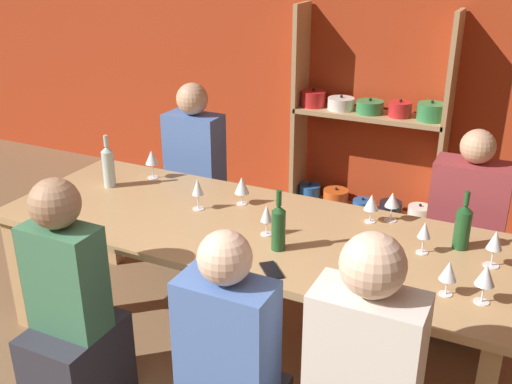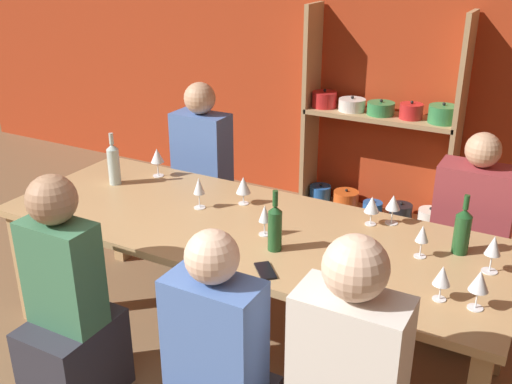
{
  "view_description": "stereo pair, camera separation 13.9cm",
  "coord_description": "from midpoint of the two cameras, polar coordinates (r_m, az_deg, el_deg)",
  "views": [
    {
      "loc": [
        1.41,
        -0.82,
        2.11
      ],
      "look_at": [
        0.15,
        1.79,
        0.89
      ],
      "focal_mm": 42.0,
      "sensor_mm": 36.0,
      "label": 1
    },
    {
      "loc": [
        1.54,
        -0.75,
        2.11
      ],
      "look_at": [
        0.15,
        1.79,
        0.89
      ],
      "focal_mm": 42.0,
      "sensor_mm": 36.0,
      "label": 2
    }
  ],
  "objects": [
    {
      "name": "wine_glass_empty_a",
      "position": [
        3.19,
        11.64,
        -0.8
      ],
      "size": [
        0.08,
        0.08,
        0.16
      ],
      "color": "white",
      "rests_on": "dining_table"
    },
    {
      "name": "shelf_unit",
      "position": [
        4.83,
        9.65,
        4.41
      ],
      "size": [
        1.2,
        0.3,
        1.67
      ],
      "color": "tan",
      "rests_on": "ground_plane"
    },
    {
      "name": "wine_glass_empty_c",
      "position": [
        3.76,
        -10.96,
        3.2
      ],
      "size": [
        0.08,
        0.08,
        0.18
      ],
      "color": "white",
      "rests_on": "dining_table"
    },
    {
      "name": "wine_glass_empty_b",
      "position": [
        3.33,
        -2.61,
        0.61
      ],
      "size": [
        0.08,
        0.08,
        0.16
      ],
      "color": "white",
      "rests_on": "dining_table"
    },
    {
      "name": "wine_glass_white_c",
      "position": [
        2.58,
        19.59,
        -7.58
      ],
      "size": [
        0.08,
        0.08,
        0.17
      ],
      "color": "white",
      "rests_on": "dining_table"
    },
    {
      "name": "wine_bottle_amber",
      "position": [
        2.84,
        0.75,
        -3.29
      ],
      "size": [
        0.07,
        0.07,
        0.31
      ],
      "color": "#1E4C23",
      "rests_on": "dining_table"
    },
    {
      "name": "cell_phone",
      "position": [
        2.71,
        -0.01,
        -7.5
      ],
      "size": [
        0.15,
        0.16,
        0.01
      ],
      "color": "black",
      "rests_on": "dining_table"
    },
    {
      "name": "wall_back_red",
      "position": [
        4.9,
        8.25,
        13.75
      ],
      "size": [
        8.8,
        0.06,
        2.7
      ],
      "color": "#B23819",
      "rests_on": "ground_plane"
    },
    {
      "name": "wine_bottle_green",
      "position": [
        3.69,
        -14.94,
        2.43
      ],
      "size": [
        0.07,
        0.07,
        0.32
      ],
      "color": "#B2C6C1",
      "rests_on": "dining_table"
    },
    {
      "name": "wine_glass_empty_d",
      "position": [
        2.98,
        -0.33,
        -2.14
      ],
      "size": [
        0.06,
        0.06,
        0.16
      ],
      "color": "white",
      "rests_on": "dining_table"
    },
    {
      "name": "person_far_b",
      "position": [
        4.26,
        -6.65,
        -0.07
      ],
      "size": [
        0.39,
        0.48,
        1.24
      ],
      "rotation": [
        0.0,
        0.0,
        3.14
      ],
      "color": "#2D2D38",
      "rests_on": "ground_plane"
    },
    {
      "name": "wine_glass_red_a",
      "position": [
        2.87,
        20.53,
        -4.46
      ],
      "size": [
        0.07,
        0.07,
        0.18
      ],
      "color": "white",
      "rests_on": "dining_table"
    },
    {
      "name": "person_near_b",
      "position": [
        3.01,
        -18.41,
        -11.89
      ],
      "size": [
        0.35,
        0.44,
        1.19
      ],
      "color": "#2D2D38",
      "rests_on": "ground_plane"
    },
    {
      "name": "wine_glass_white_d",
      "position": [
        3.16,
        9.71,
        -1.05
      ],
      "size": [
        0.08,
        0.08,
        0.16
      ],
      "color": "white",
      "rests_on": "dining_table"
    },
    {
      "name": "dining_table",
      "position": [
        3.16,
        -2.06,
        -4.38
      ],
      "size": [
        2.69,
        0.99,
        0.74
      ],
      "color": "tan",
      "rests_on": "ground_plane"
    },
    {
      "name": "wine_glass_white_b",
      "position": [
        2.9,
        14.43,
        -3.65
      ],
      "size": [
        0.06,
        0.06,
        0.16
      ],
      "color": "white",
      "rests_on": "dining_table"
    },
    {
      "name": "person_far_a",
      "position": [
        3.71,
        18.01,
        -5.45
      ],
      "size": [
        0.42,
        0.52,
        1.17
      ],
      "rotation": [
        0.0,
        0.0,
        3.14
      ],
      "color": "#2D2D38",
      "rests_on": "ground_plane"
    },
    {
      "name": "wine_glass_red_b",
      "position": [
        3.28,
        -6.79,
        0.36
      ],
      "size": [
        0.07,
        0.07,
        0.18
      ],
      "color": "white",
      "rests_on": "dining_table"
    },
    {
      "name": "wine_glass_white_a",
      "position": [
        2.59,
        16.4,
        -7.32
      ],
      "size": [
        0.07,
        0.07,
        0.16
      ],
      "color": "white",
      "rests_on": "dining_table"
    },
    {
      "name": "wine_bottle_dark",
      "position": [
        2.99,
        17.84,
        -3.09
      ],
      "size": [
        0.08,
        0.08,
        0.3
      ],
      "color": "#1E4C23",
      "rests_on": "dining_table"
    }
  ]
}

